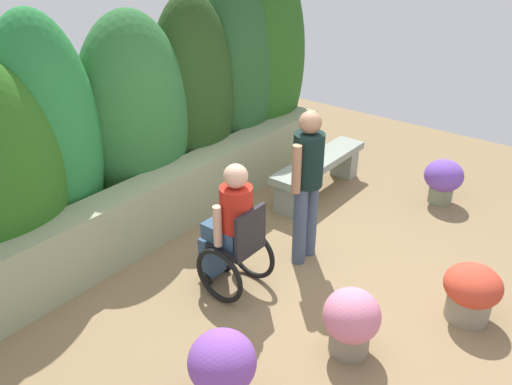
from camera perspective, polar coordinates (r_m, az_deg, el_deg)
ground_plane at (r=5.13m, az=4.47°, el=-10.51°), size 10.14×10.14×0.00m
stone_retaining_wall at (r=5.91m, az=-9.67°, el=-0.97°), size 5.58×0.39×0.73m
hedge_backdrop at (r=6.15m, az=-11.28°, el=9.41°), size 6.25×1.08×2.88m
stone_bench at (r=6.69m, az=7.01°, el=2.53°), size 1.70×0.38×0.49m
person_in_wheelchair at (r=4.78m, az=-2.64°, el=-4.45°), size 0.53×0.66×1.33m
person_standing_companion at (r=5.08m, az=5.72°, el=1.59°), size 0.49×0.30×1.63m
flower_pot_purple_near at (r=3.92m, az=-3.75°, el=-18.73°), size 0.50×0.50×0.61m
flower_pot_terracotta_by_wall at (r=4.36m, az=10.50°, el=-13.79°), size 0.47×0.47×0.59m
flower_pot_red_accent at (r=6.83m, az=20.03°, el=1.41°), size 0.48×0.48×0.57m
flower_pot_small_foreground at (r=4.99m, az=22.77°, el=-10.04°), size 0.50×0.50×0.54m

